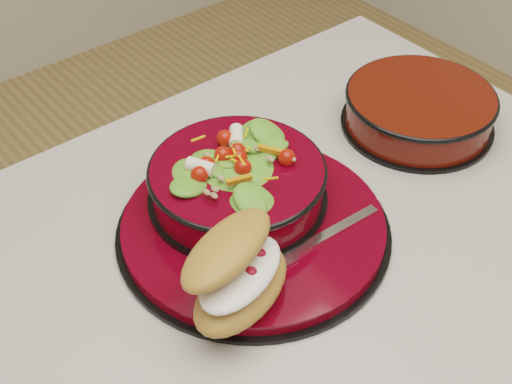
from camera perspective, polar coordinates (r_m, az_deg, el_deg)
dinner_plate at (r=0.84m, az=-0.12°, el=-2.80°), size 0.32×0.32×0.02m
salad_bowl at (r=0.84m, az=-1.52°, el=1.16°), size 0.22×0.22×0.09m
croissant at (r=0.72m, az=-1.50°, el=-6.39°), size 0.15×0.13×0.08m
fork at (r=0.81m, az=4.98°, el=-3.82°), size 0.16×0.02×0.00m
extra_bowl at (r=1.01m, az=12.94°, el=6.54°), size 0.21×0.21×0.05m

